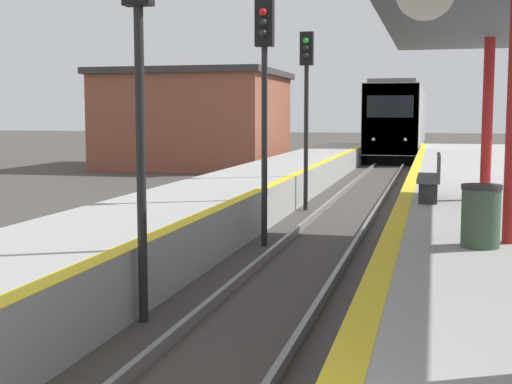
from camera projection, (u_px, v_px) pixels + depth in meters
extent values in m
cube|color=black|center=(400.00, 150.00, 47.62)|extent=(2.46, 21.34, 0.55)
cube|color=#99999E|center=(401.00, 118.00, 47.39)|extent=(2.89, 23.71, 3.69)
cube|color=gold|center=(390.00, 119.00, 36.03)|extent=(2.84, 0.16, 3.62)
cube|color=black|center=(390.00, 106.00, 35.90)|extent=(2.31, 0.06, 1.11)
cube|color=#59595E|center=(401.00, 88.00, 47.17)|extent=(2.46, 22.52, 0.24)
sphere|color=white|center=(374.00, 139.00, 36.28)|extent=(0.18, 0.18, 0.18)
sphere|color=white|center=(405.00, 140.00, 35.89)|extent=(0.18, 0.18, 0.18)
cylinder|color=black|center=(141.00, 168.00, 8.97)|extent=(0.12, 0.12, 3.99)
cylinder|color=black|center=(264.00, 148.00, 14.28)|extent=(0.12, 0.12, 3.99)
cube|color=black|center=(265.00, 23.00, 14.01)|extent=(0.36, 0.20, 0.90)
sphere|color=red|center=(263.00, 12.00, 13.86)|extent=(0.16, 0.16, 0.16)
sphere|color=black|center=(263.00, 23.00, 13.88)|extent=(0.16, 0.16, 0.16)
sphere|color=black|center=(263.00, 33.00, 13.91)|extent=(0.16, 0.16, 0.16)
cylinder|color=black|center=(306.00, 138.00, 19.69)|extent=(0.12, 0.12, 3.99)
cube|color=black|center=(307.00, 49.00, 19.42)|extent=(0.36, 0.20, 0.90)
sphere|color=green|center=(306.00, 41.00, 19.27)|extent=(0.16, 0.16, 0.16)
sphere|color=black|center=(306.00, 48.00, 19.29)|extent=(0.16, 0.16, 0.16)
sphere|color=black|center=(306.00, 56.00, 19.32)|extent=(0.16, 0.16, 0.16)
cylinder|color=red|center=(487.00, 119.00, 14.20)|extent=(0.21, 0.21, 3.22)
cylinder|color=#384C38|center=(481.00, 218.00, 9.21)|extent=(0.49, 0.49, 0.76)
cylinder|color=#262626|center=(482.00, 187.00, 9.17)|extent=(0.52, 0.52, 0.06)
cube|color=#4C4C51|center=(429.00, 178.00, 14.28)|extent=(0.44, 1.77, 0.08)
cube|color=#4C4C51|center=(439.00, 165.00, 14.21)|extent=(0.06, 1.77, 0.44)
cube|color=#262628|center=(428.00, 194.00, 13.62)|extent=(0.35, 0.08, 0.40)
cube|color=#262628|center=(429.00, 187.00, 14.99)|extent=(0.35, 0.08, 0.40)
cube|color=brown|center=(196.00, 122.00, 35.94)|extent=(8.15, 7.91, 4.51)
cube|color=#383333|center=(195.00, 74.00, 35.68)|extent=(8.56, 8.30, 0.30)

